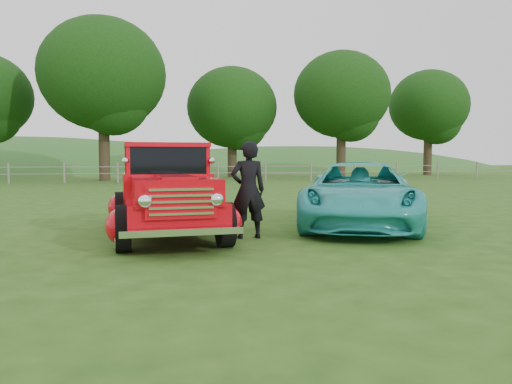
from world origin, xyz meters
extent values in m
plane|color=#254713|center=(0.00, 0.00, 0.00)|extent=(140.00, 140.00, 0.00)
ellipsoid|color=#2E6525|center=(-18.00, 58.00, -4.95)|extent=(84.00, 60.00, 18.00)
ellipsoid|color=#2E6525|center=(20.00, 62.00, -3.85)|extent=(72.00, 52.00, 14.00)
cube|color=gray|center=(0.00, 22.00, 0.55)|extent=(48.00, 0.04, 0.04)
cube|color=gray|center=(0.00, 22.00, 0.95)|extent=(48.00, 0.04, 0.04)
cylinder|color=#322419|center=(-4.00, 25.00, 2.42)|extent=(0.70, 0.70, 4.84)
ellipsoid|color=black|center=(-4.00, 25.00, 6.82)|extent=(8.00, 8.00, 7.20)
cylinder|color=#322419|center=(5.00, 29.00, 1.87)|extent=(0.70, 0.70, 3.74)
ellipsoid|color=black|center=(5.00, 29.00, 5.27)|extent=(6.80, 6.80, 6.12)
cylinder|color=#322419|center=(13.00, 27.00, 2.20)|extent=(0.70, 0.70, 4.40)
ellipsoid|color=black|center=(13.00, 27.00, 6.20)|extent=(7.20, 7.20, 6.48)
cylinder|color=#322419|center=(22.00, 30.00, 2.09)|extent=(0.70, 0.70, 4.18)
ellipsoid|color=black|center=(22.00, 30.00, 5.89)|extent=(6.60, 6.60, 5.94)
cylinder|color=black|center=(-1.48, -0.48, 0.38)|extent=(0.29, 0.77, 0.76)
cylinder|color=black|center=(0.17, -0.36, 0.38)|extent=(0.29, 0.77, 0.76)
cylinder|color=black|center=(-1.70, 2.61, 0.38)|extent=(0.29, 0.77, 0.76)
cylinder|color=black|center=(-0.04, 2.73, 0.38)|extent=(0.29, 0.77, 0.76)
cube|color=red|center=(-0.76, 1.12, 0.58)|extent=(1.87, 4.70, 0.44)
ellipsoid|color=red|center=(-1.55, -0.48, 0.42)|extent=(0.47, 0.77, 0.54)
ellipsoid|color=red|center=(0.24, -0.36, 0.42)|extent=(0.47, 0.77, 0.54)
ellipsoid|color=red|center=(-1.77, 2.61, 0.42)|extent=(0.47, 0.77, 0.54)
ellipsoid|color=red|center=(0.03, 2.73, 0.42)|extent=(0.47, 0.77, 0.54)
cube|color=red|center=(-0.65, -0.42, 0.97)|extent=(1.44, 1.69, 0.42)
cube|color=red|center=(-0.75, 1.02, 0.99)|extent=(1.69, 1.46, 0.44)
cube|color=black|center=(-0.75, 1.02, 1.46)|extent=(1.52, 1.22, 0.50)
cube|color=red|center=(-0.75, 1.02, 1.74)|extent=(1.60, 1.32, 0.08)
cube|color=red|center=(-0.85, 2.47, 0.95)|extent=(1.31, 2.03, 0.45)
cube|color=white|center=(-0.60, -1.23, 0.85)|extent=(1.07, 0.17, 0.50)
cube|color=white|center=(-0.59, -1.33, 0.42)|extent=(1.81, 0.22, 0.10)
cube|color=white|center=(-0.93, 3.54, 0.42)|extent=(1.71, 0.22, 0.10)
imported|color=#2DB4B0|center=(3.40, 1.49, 0.70)|extent=(4.16, 5.58, 1.41)
imported|color=black|center=(0.73, 0.47, 0.91)|extent=(0.68, 0.46, 1.81)
camera|label=1|loc=(-1.02, -8.61, 1.51)|focal=35.00mm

